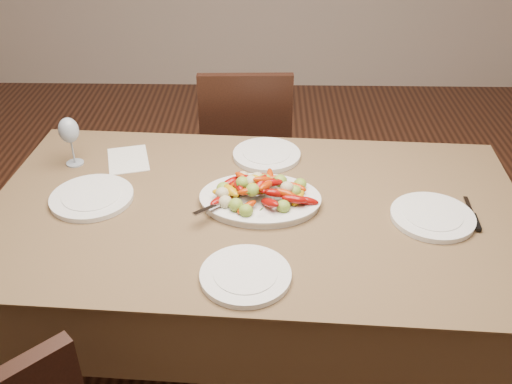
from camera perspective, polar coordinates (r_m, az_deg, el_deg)
The scene contains 13 objects.
floor at distance 2.42m, azimuth -3.63°, elevation -17.54°, with size 6.00×6.00×0.00m, color #3C1E12.
dining_table at distance 2.19m, azimuth 0.00°, elevation -9.74°, with size 1.84×1.04×0.76m, color brown.
chair_far at distance 2.88m, azimuth -1.00°, elevation 4.24°, with size 0.42×0.42×0.95m, color black, non-canonical shape.
serving_platter at distance 1.96m, azimuth 0.42°, elevation -0.86°, with size 0.40×0.30×0.02m, color white.
roasted_vegetables at distance 1.93m, azimuth 0.42°, elevation 0.54°, with size 0.33×0.22×0.09m, color #810906, non-canonical shape.
serving_spoon at distance 1.91m, azimuth -1.60°, elevation -0.48°, with size 0.28×0.06×0.03m, color #9EA0A8, non-canonical shape.
plate_left at distance 2.06m, azimuth -16.09°, elevation -0.54°, with size 0.29×0.29×0.02m, color white.
plate_right at distance 1.97m, azimuth 17.23°, elevation -2.39°, with size 0.28×0.28×0.02m, color white.
plate_far at distance 2.24m, azimuth 1.07°, elevation 3.72°, with size 0.26×0.26×0.02m, color white.
plate_near at distance 1.66m, azimuth -1.05°, elevation -8.35°, with size 0.27×0.27×0.02m, color white.
wine_glass at distance 2.26m, azimuth -18.05°, elevation 4.95°, with size 0.08×0.08×0.20m, color #8C99A5, non-canonical shape.
menu_card at distance 2.28m, azimuth -12.67°, elevation 3.19°, with size 0.15×0.21×0.00m, color silver.
table_knife at distance 2.03m, azimuth 20.82°, elevation -2.20°, with size 0.02×0.20×0.01m, color #9EA0A8, non-canonical shape.
Camera 1 is at (0.18, -1.53, 1.86)m, focal length 40.00 mm.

